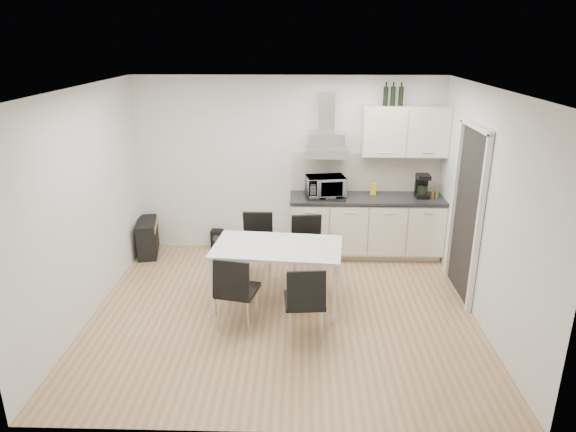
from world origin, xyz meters
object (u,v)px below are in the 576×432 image
object	(u,v)px
guitar_amp	(148,237)
chair_far_left	(257,247)
chair_near_left	(238,291)
kitchenette	(369,202)
chair_far_right	(307,251)
chair_near_right	(304,302)
dining_table	(277,251)
floor_speaker	(217,239)

from	to	relation	value
guitar_amp	chair_far_left	bearing A→B (deg)	-35.34
chair_near_left	kitchenette	bearing A→B (deg)	63.41
chair_far_left	chair_far_right	xyz separation A→B (m)	(0.68, -0.10, 0.00)
chair_near_left	chair_near_right	xyz separation A→B (m)	(0.74, -0.22, 0.00)
chair_far_right	guitar_amp	bearing A→B (deg)	-24.73
kitchenette	chair_far_right	size ratio (longest dim) A/B	2.86
dining_table	floor_speaker	size ratio (longest dim) A/B	5.37
dining_table	guitar_amp	world-z (taller)	dining_table
chair_far_right	chair_near_left	bearing A→B (deg)	50.61
guitar_amp	floor_speaker	world-z (taller)	guitar_amp
dining_table	chair_far_left	size ratio (longest dim) A/B	1.81
chair_near_right	guitar_amp	world-z (taller)	chair_near_right
kitchenette	chair_far_right	world-z (taller)	kitchenette
kitchenette	chair_far_right	bearing A→B (deg)	-133.87
chair_near_left	floor_speaker	xyz separation A→B (m)	(-0.60, 2.25, -0.29)
chair_far_left	guitar_amp	xyz separation A→B (m)	(-1.71, 0.75, -0.18)
chair_near_left	chair_far_right	bearing A→B (deg)	68.06
chair_far_right	chair_near_right	bearing A→B (deg)	83.00
dining_table	chair_far_left	bearing A→B (deg)	119.97
chair_far_right	chair_near_left	size ratio (longest dim) A/B	1.00
chair_far_right	chair_near_left	distance (m)	1.39
kitchenette	guitar_amp	size ratio (longest dim) A/B	3.75
dining_table	chair_far_left	world-z (taller)	chair_far_left
guitar_amp	chair_near_left	bearing A→B (deg)	-63.04
chair_far_right	dining_table	bearing A→B (deg)	52.40
dining_table	chair_near_right	bearing A→B (deg)	-62.21
chair_near_left	guitar_amp	size ratio (longest dim) A/B	1.31
chair_near_left	floor_speaker	bearing A→B (deg)	117.21
kitchenette	dining_table	size ratio (longest dim) A/B	1.58
chair_near_right	guitar_amp	distance (m)	3.23
chair_far_left	guitar_amp	bearing A→B (deg)	-23.09
chair_near_left	chair_near_right	world-z (taller)	same
chair_far_left	chair_near_left	distance (m)	1.26
chair_near_left	guitar_amp	bearing A→B (deg)	141.01
chair_near_right	floor_speaker	world-z (taller)	chair_near_right
chair_far_left	dining_table	bearing A→B (deg)	114.88
chair_near_right	chair_far_left	bearing A→B (deg)	108.39
chair_far_left	chair_near_left	size ratio (longest dim) A/B	1.00
chair_near_right	guitar_amp	size ratio (longest dim) A/B	1.31
chair_far_right	guitar_amp	size ratio (longest dim) A/B	1.31
chair_far_right	kitchenette	bearing A→B (deg)	-139.04
chair_far_left	chair_near_right	world-z (taller)	same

